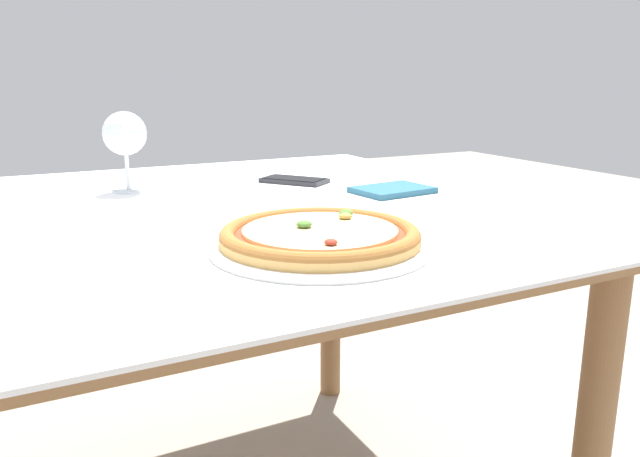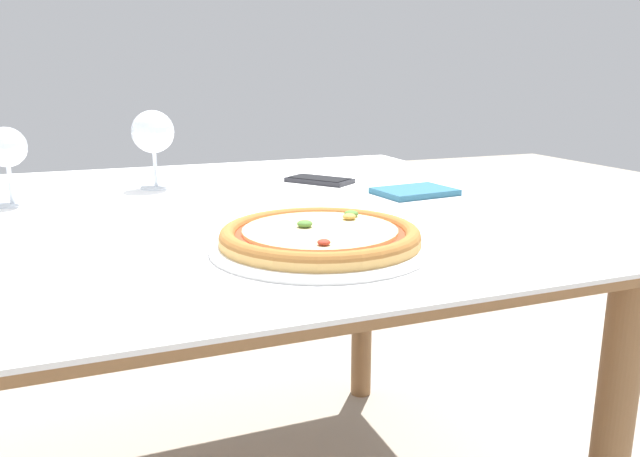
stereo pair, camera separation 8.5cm
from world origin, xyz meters
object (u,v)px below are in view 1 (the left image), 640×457
object	(u,v)px
pizza_plate	(320,238)
dining_table	(158,254)
cell_phone	(294,180)
wine_glass_far_right	(123,135)

from	to	relation	value
pizza_plate	dining_table	bearing A→B (deg)	114.79
pizza_plate	cell_phone	xyz separation A→B (m)	(0.20, 0.51, -0.01)
dining_table	wine_glass_far_right	xyz separation A→B (m)	(-0.00, 0.24, 0.19)
pizza_plate	wine_glass_far_right	size ratio (longest dim) A/B	1.87
dining_table	cell_phone	size ratio (longest dim) A/B	8.90
dining_table	pizza_plate	distance (m)	0.37
pizza_plate	wine_glass_far_right	world-z (taller)	wine_glass_far_right
wine_glass_far_right	cell_phone	distance (m)	0.37
dining_table	wine_glass_far_right	world-z (taller)	wine_glass_far_right
pizza_plate	wine_glass_far_right	distance (m)	0.60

